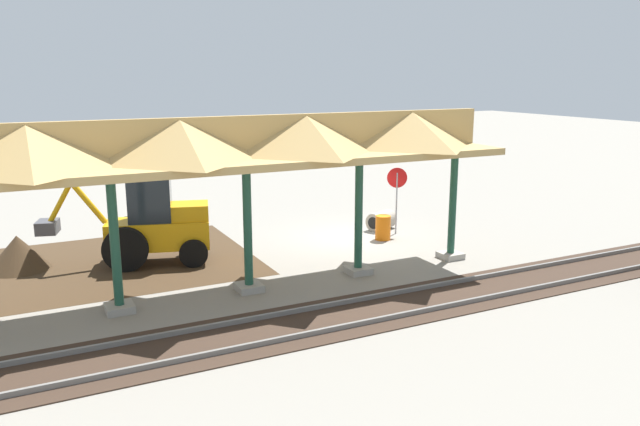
{
  "coord_description": "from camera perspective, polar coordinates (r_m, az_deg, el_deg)",
  "views": [
    {
      "loc": [
        11.11,
        19.48,
        6.0
      ],
      "look_at": [
        2.37,
        1.98,
        1.6
      ],
      "focal_mm": 35.0,
      "sensor_mm": 36.0,
      "label": 1
    }
  ],
  "objects": [
    {
      "name": "dirt_work_zone",
      "position": [
        21.22,
        -20.19,
        -4.54
      ],
      "size": [
        10.09,
        7.0,
        0.01
      ],
      "primitive_type": "cube",
      "color": "#42301E",
      "rests_on": "ground"
    },
    {
      "name": "ground_plane",
      "position": [
        23.21,
        3.06,
        -2.32
      ],
      "size": [
        120.0,
        120.0,
        0.0
      ],
      "primitive_type": "plane",
      "color": "gray"
    },
    {
      "name": "traffic_barrel",
      "position": [
        23.01,
        5.78,
        -1.34
      ],
      "size": [
        0.56,
        0.56,
        0.9
      ],
      "primitive_type": "cylinder",
      "color": "orange",
      "rests_on": "ground"
    },
    {
      "name": "concrete_pipe",
      "position": [
        24.52,
        5.63,
        -0.68
      ],
      "size": [
        1.32,
        1.1,
        0.71
      ],
      "color": "#9E9384",
      "rests_on": "ground"
    },
    {
      "name": "stop_sign",
      "position": [
        23.62,
        7.04,
        2.44
      ],
      "size": [
        0.69,
        0.37,
        2.54
      ],
      "color": "gray",
      "rests_on": "ground"
    },
    {
      "name": "backhoe",
      "position": [
        20.58,
        -15.01,
        -1.06
      ],
      "size": [
        5.3,
        2.56,
        2.82
      ],
      "color": "orange",
      "rests_on": "ground"
    },
    {
      "name": "rail_tracks",
      "position": [
        18.05,
        13.46,
        -7.0
      ],
      "size": [
        60.0,
        2.58,
        0.15
      ],
      "color": "slate",
      "rests_on": "ground"
    },
    {
      "name": "dirt_mound",
      "position": [
        21.75,
        -25.75,
        -4.64
      ],
      "size": [
        3.85,
        3.85,
        2.17
      ],
      "primitive_type": "cone",
      "color": "#42301E",
      "rests_on": "ground"
    },
    {
      "name": "platform_canopy",
      "position": [
        16.04,
        -18.83,
        5.45
      ],
      "size": [
        22.38,
        3.2,
        4.9
      ],
      "color": "#9E998E",
      "rests_on": "ground"
    }
  ]
}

